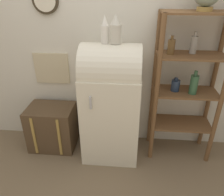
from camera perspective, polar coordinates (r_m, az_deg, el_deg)
ground_plane at (r=2.68m, az=-0.77°, el=-17.04°), size 12.00×12.00×0.00m
wall_back at (r=2.54m, az=0.30°, el=15.44°), size 7.00×0.09×2.70m
refrigerator at (r=2.47m, az=-0.24°, el=-0.84°), size 0.63×0.60×1.36m
suitcase_trunk at (r=2.89m, az=-15.28°, el=-7.29°), size 0.56×0.42×0.56m
shelf_unit at (r=2.50m, az=18.91°, el=4.23°), size 0.72×0.37×1.66m
vase_left at (r=2.22m, az=-1.90°, el=17.25°), size 0.08×0.08×0.27m
vase_center at (r=2.21m, az=0.98°, el=17.33°), size 0.11×0.11×0.28m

